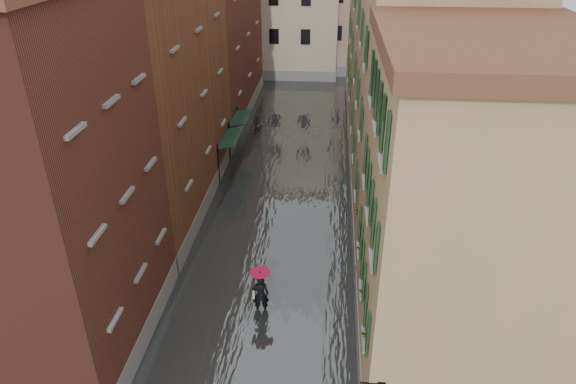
% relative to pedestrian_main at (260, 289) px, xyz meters
% --- Properties ---
extents(ground, '(120.00, 120.00, 0.00)m').
position_rel_pedestrian_main_xyz_m(ground, '(-0.05, -0.12, -1.20)').
color(ground, '#535356').
rests_on(ground, ground).
extents(floodwater, '(10.00, 60.00, 0.20)m').
position_rel_pedestrian_main_xyz_m(floodwater, '(-0.05, 12.88, -1.10)').
color(floodwater, '#3E4445').
rests_on(floodwater, ground).
extents(building_left_near, '(6.00, 8.00, 13.00)m').
position_rel_pedestrian_main_xyz_m(building_left_near, '(-7.05, -2.12, 5.30)').
color(building_left_near, brown).
rests_on(building_left_near, ground).
extents(building_left_mid, '(6.00, 14.00, 12.50)m').
position_rel_pedestrian_main_xyz_m(building_left_mid, '(-7.05, 8.88, 5.05)').
color(building_left_mid, brown).
rests_on(building_left_mid, ground).
extents(building_left_far, '(6.00, 16.00, 14.00)m').
position_rel_pedestrian_main_xyz_m(building_left_far, '(-7.05, 23.88, 5.80)').
color(building_left_far, brown).
rests_on(building_left_far, ground).
extents(building_right_near, '(6.00, 8.00, 11.50)m').
position_rel_pedestrian_main_xyz_m(building_right_near, '(6.95, -2.12, 4.55)').
color(building_right_near, '#9E8952').
rests_on(building_right_near, ground).
extents(building_right_mid, '(6.00, 14.00, 13.00)m').
position_rel_pedestrian_main_xyz_m(building_right_mid, '(6.95, 8.88, 5.30)').
color(building_right_mid, tan).
rests_on(building_right_mid, ground).
extents(building_right_far, '(6.00, 16.00, 11.50)m').
position_rel_pedestrian_main_xyz_m(building_right_far, '(6.95, 23.88, 4.55)').
color(building_right_far, '#9E8952').
rests_on(building_right_far, ground).
extents(building_end_cream, '(12.00, 9.00, 13.00)m').
position_rel_pedestrian_main_xyz_m(building_end_cream, '(-3.05, 37.88, 5.30)').
color(building_end_cream, beige).
rests_on(building_end_cream, ground).
extents(building_end_pink, '(10.00, 9.00, 12.00)m').
position_rel_pedestrian_main_xyz_m(building_end_pink, '(5.95, 39.88, 4.80)').
color(building_end_pink, tan).
rests_on(building_end_pink, ground).
extents(awning_near, '(1.09, 3.37, 2.80)m').
position_rel_pedestrian_main_xyz_m(awning_near, '(-3.54, 12.72, 1.27)').
color(awning_near, '#163225').
rests_on(awning_near, ground).
extents(awning_far, '(1.09, 3.11, 2.80)m').
position_rel_pedestrian_main_xyz_m(awning_far, '(-3.54, 16.28, 1.27)').
color(awning_far, '#163225').
rests_on(awning_far, ground).
extents(window_planters, '(0.59, 8.36, 0.84)m').
position_rel_pedestrian_main_xyz_m(window_planters, '(4.07, -0.85, 2.31)').
color(window_planters, maroon).
rests_on(window_planters, ground).
extents(pedestrian_main, '(0.88, 0.88, 2.06)m').
position_rel_pedestrian_main_xyz_m(pedestrian_main, '(0.00, 0.00, 0.00)').
color(pedestrian_main, black).
rests_on(pedestrian_main, ground).
extents(pedestrian_far, '(0.91, 0.77, 1.65)m').
position_rel_pedestrian_main_xyz_m(pedestrian_far, '(-2.76, 19.46, -0.38)').
color(pedestrian_far, black).
rests_on(pedestrian_far, ground).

